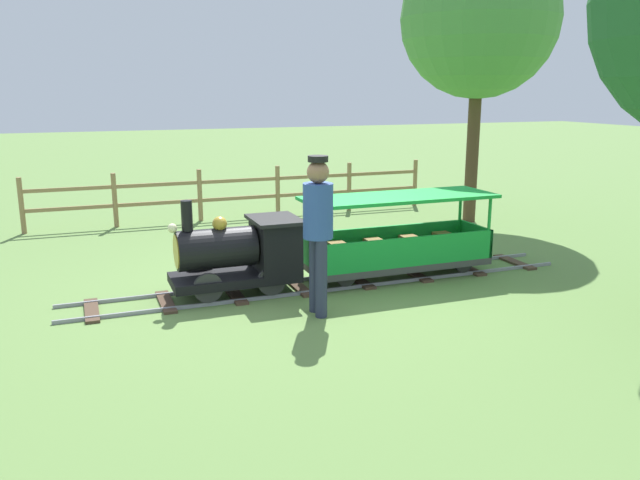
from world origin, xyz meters
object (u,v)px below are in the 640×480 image
object	(u,v)px
locomotive	(242,253)
oak_tree_far	(480,19)
conductor_person	(318,223)
passenger_car	(398,243)

from	to	relation	value
locomotive	oak_tree_far	bearing A→B (deg)	-61.39
locomotive	conductor_person	world-z (taller)	conductor_person
oak_tree_far	conductor_person	bearing A→B (deg)	129.90
conductor_person	oak_tree_far	distance (m)	5.88
conductor_person	oak_tree_far	xyz separation A→B (m)	(3.44, -4.12, 2.39)
locomotive	passenger_car	distance (m)	1.93
locomotive	oak_tree_far	world-z (taller)	oak_tree_far
passenger_car	oak_tree_far	distance (m)	4.75
oak_tree_far	locomotive	bearing A→B (deg)	118.61
passenger_car	conductor_person	bearing A→B (deg)	123.01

